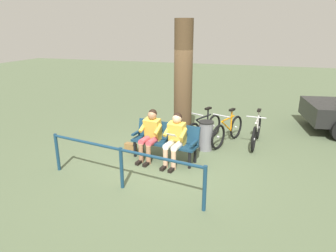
{
  "coord_description": "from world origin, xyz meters",
  "views": [
    {
      "loc": [
        -1.91,
        6.12,
        3.02
      ],
      "look_at": [
        0.09,
        -0.45,
        0.75
      ],
      "focal_mm": 32.02,
      "sensor_mm": 36.0,
      "label": 1
    }
  ],
  "objects_px": {
    "handbag": "(131,148)",
    "bicycle_black": "(256,132)",
    "person_companion": "(151,132)",
    "tree_trunk": "(183,86)",
    "bicycle_red": "(204,129)",
    "bicycle_blue": "(228,131)",
    "bench": "(166,139)",
    "person_reading": "(175,137)",
    "litter_bin": "(206,136)"
  },
  "relations": [
    {
      "from": "bench",
      "to": "handbag",
      "type": "relative_size",
      "value": 5.52
    },
    {
      "from": "bench",
      "to": "tree_trunk",
      "type": "distance_m",
      "value": 1.45
    },
    {
      "from": "bench",
      "to": "bicycle_blue",
      "type": "height_order",
      "value": "bicycle_blue"
    },
    {
      "from": "bench",
      "to": "bicycle_red",
      "type": "distance_m",
      "value": 1.53
    },
    {
      "from": "bicycle_red",
      "to": "bicycle_black",
      "type": "bearing_deg",
      "value": 121.78
    },
    {
      "from": "handbag",
      "to": "bicycle_red",
      "type": "xyz_separation_m",
      "value": [
        -1.61,
        -1.3,
        0.24
      ]
    },
    {
      "from": "bicycle_blue",
      "to": "litter_bin",
      "type": "bearing_deg",
      "value": -17.51
    },
    {
      "from": "litter_bin",
      "to": "person_reading",
      "type": "bearing_deg",
      "value": 63.23
    },
    {
      "from": "litter_bin",
      "to": "bicycle_red",
      "type": "distance_m",
      "value": 0.57
    },
    {
      "from": "bench",
      "to": "bicycle_blue",
      "type": "distance_m",
      "value": 1.94
    },
    {
      "from": "person_reading",
      "to": "tree_trunk",
      "type": "xyz_separation_m",
      "value": [
        0.12,
        -1.14,
        0.95
      ]
    },
    {
      "from": "person_companion",
      "to": "bicycle_red",
      "type": "bearing_deg",
      "value": -114.29
    },
    {
      "from": "person_reading",
      "to": "bicycle_black",
      "type": "bearing_deg",
      "value": -125.05
    },
    {
      "from": "bench",
      "to": "handbag",
      "type": "xyz_separation_m",
      "value": [
        0.96,
        -0.08,
        -0.39
      ]
    },
    {
      "from": "person_reading",
      "to": "bicycle_blue",
      "type": "height_order",
      "value": "person_reading"
    },
    {
      "from": "handbag",
      "to": "bicycle_red",
      "type": "bearing_deg",
      "value": -141.26
    },
    {
      "from": "tree_trunk",
      "to": "person_reading",
      "type": "bearing_deg",
      "value": 96.09
    },
    {
      "from": "bench",
      "to": "tree_trunk",
      "type": "bearing_deg",
      "value": -90.73
    },
    {
      "from": "bicycle_black",
      "to": "bicycle_blue",
      "type": "xyz_separation_m",
      "value": [
        0.75,
        0.14,
        0.0
      ]
    },
    {
      "from": "handbag",
      "to": "bicycle_black",
      "type": "bearing_deg",
      "value": -153.76
    },
    {
      "from": "handbag",
      "to": "bicycle_blue",
      "type": "height_order",
      "value": "bicycle_blue"
    },
    {
      "from": "person_companion",
      "to": "litter_bin",
      "type": "xyz_separation_m",
      "value": [
        -1.16,
        -0.93,
        -0.28
      ]
    },
    {
      "from": "bench",
      "to": "person_companion",
      "type": "xyz_separation_m",
      "value": [
        0.34,
        0.11,
        0.16
      ]
    },
    {
      "from": "handbag",
      "to": "tree_trunk",
      "type": "relative_size",
      "value": 0.09
    },
    {
      "from": "person_companion",
      "to": "bicycle_red",
      "type": "height_order",
      "value": "person_companion"
    },
    {
      "from": "person_companion",
      "to": "bicycle_blue",
      "type": "distance_m",
      "value": 2.27
    },
    {
      "from": "tree_trunk",
      "to": "bench",
      "type": "bearing_deg",
      "value": 79.63
    },
    {
      "from": "handbag",
      "to": "bicycle_black",
      "type": "height_order",
      "value": "bicycle_black"
    },
    {
      "from": "person_companion",
      "to": "bicycle_red",
      "type": "xyz_separation_m",
      "value": [
        -1.0,
        -1.48,
        -0.3
      ]
    },
    {
      "from": "bench",
      "to": "person_reading",
      "type": "relative_size",
      "value": 1.38
    },
    {
      "from": "person_companion",
      "to": "bicycle_black",
      "type": "height_order",
      "value": "person_companion"
    },
    {
      "from": "bench",
      "to": "tree_trunk",
      "type": "xyz_separation_m",
      "value": [
        -0.17,
        -0.93,
        1.11
      ]
    },
    {
      "from": "person_companion",
      "to": "bicycle_blue",
      "type": "xyz_separation_m",
      "value": [
        -1.64,
        -1.53,
        -0.3
      ]
    },
    {
      "from": "bicycle_blue",
      "to": "bicycle_red",
      "type": "height_order",
      "value": "same"
    },
    {
      "from": "person_reading",
      "to": "handbag",
      "type": "relative_size",
      "value": 4.0
    },
    {
      "from": "bench",
      "to": "tree_trunk",
      "type": "height_order",
      "value": "tree_trunk"
    },
    {
      "from": "person_companion",
      "to": "person_reading",
      "type": "bearing_deg",
      "value": 179.95
    },
    {
      "from": "tree_trunk",
      "to": "bicycle_blue",
      "type": "bearing_deg",
      "value": -156.3
    },
    {
      "from": "tree_trunk",
      "to": "bicycle_red",
      "type": "bearing_deg",
      "value": -137.42
    },
    {
      "from": "tree_trunk",
      "to": "handbag",
      "type": "bearing_deg",
      "value": 36.92
    },
    {
      "from": "tree_trunk",
      "to": "bicycle_black",
      "type": "xyz_separation_m",
      "value": [
        -1.88,
        -0.64,
        -1.25
      ]
    },
    {
      "from": "bench",
      "to": "litter_bin",
      "type": "height_order",
      "value": "bench"
    },
    {
      "from": "bicycle_black",
      "to": "tree_trunk",
      "type": "bearing_deg",
      "value": -65.74
    },
    {
      "from": "bench",
      "to": "bicycle_black",
      "type": "height_order",
      "value": "bicycle_black"
    },
    {
      "from": "bench",
      "to": "bicycle_black",
      "type": "xyz_separation_m",
      "value": [
        -2.05,
        -1.56,
        -0.15
      ]
    },
    {
      "from": "tree_trunk",
      "to": "bicycle_red",
      "type": "distance_m",
      "value": 1.42
    },
    {
      "from": "person_reading",
      "to": "tree_trunk",
      "type": "relative_size",
      "value": 0.37
    },
    {
      "from": "person_companion",
      "to": "handbag",
      "type": "xyz_separation_m",
      "value": [
        0.62,
        -0.19,
        -0.54
      ]
    },
    {
      "from": "litter_bin",
      "to": "bicycle_red",
      "type": "relative_size",
      "value": 0.49
    },
    {
      "from": "person_reading",
      "to": "bicycle_red",
      "type": "height_order",
      "value": "person_reading"
    }
  ]
}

